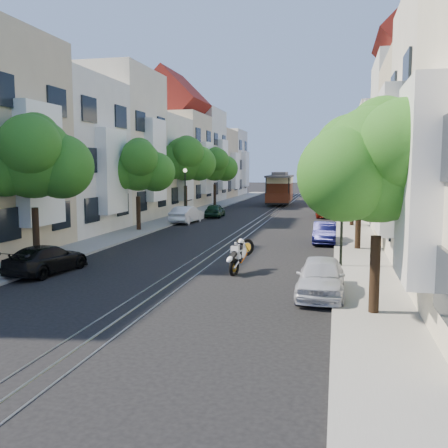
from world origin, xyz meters
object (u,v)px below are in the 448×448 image
Objects in this scene: cable_car at (280,187)px; parked_car_e_mid at (325,233)px; tree_e_a at (381,166)px; parked_car_w_mid at (187,215)px; tree_w_a at (34,159)px; parked_car_e_near at (321,277)px; tree_e_b at (361,160)px; parked_car_w_far at (215,210)px; sportbike_rider at (239,254)px; tree_w_c at (186,160)px; tree_w_b at (138,167)px; tree_e_d at (350,162)px; tree_w_d at (215,165)px; lamp_west at (185,186)px; parked_car_w_near at (47,259)px; lamp_east at (342,203)px; parked_car_e_far at (327,211)px; tree_e_c at (354,164)px.

parked_car_e_mid is at bearing -80.96° from cable_car.
tree_e_a is 1.55× the size of parked_car_w_mid.
tree_w_a reaches higher than parked_car_e_near.
parked_car_w_far is at bearing 126.60° from tree_e_b.
sportbike_rider is (-5.09, -6.83, -3.93)m from tree_e_b.
tree_w_a reaches higher than cable_car.
tree_w_b is at bearing -90.00° from tree_w_c.
tree_e_a is 1.79× the size of parked_car_w_far.
tree_w_c is at bearing 132.86° from parked_car_e_mid.
tree_e_d is 1.69× the size of parked_car_w_mid.
lamp_west is at bearing -86.56° from tree_w_d.
parked_car_e_mid is at bearing -128.08° from parked_car_w_near.
sportbike_rider reaches higher than parked_car_w_far.
tree_e_b reaches higher than lamp_east.
tree_e_d is 1.74× the size of parked_car_e_near.
tree_w_d reaches higher than parked_car_w_mid.
parked_car_e_mid reaches higher than parked_car_e_far.
lamp_east is at bearing 8.57° from tree_w_a.
tree_w_d is at bearing 139.34° from parked_car_e_far.
tree_w_d is at bearing 160.85° from tree_e_d.
parked_car_w_far is at bearing 83.12° from tree_w_a.
parked_car_w_near is (1.54, -1.72, -4.14)m from tree_w_a.
parked_car_e_far is (12.41, -9.30, -4.02)m from tree_w_d.
parked_car_w_far is (-9.67, -2.00, 0.02)m from parked_car_e_far.
tree_e_d is at bearing 87.96° from lamp_east.
cable_car is (-7.76, 32.12, -2.66)m from tree_e_b.
tree_e_c is at bearing -8.49° from lamp_west.
parked_car_e_near reaches higher than parked_car_w_near.
tree_w_b is at bearing -157.38° from tree_e_c.
cable_car reaches higher than parked_car_e_mid.
tree_w_b reaches higher than parked_car_w_mid.
parked_car_w_far is (2.74, -0.30, -4.47)m from tree_w_c.
lamp_west is at bearing 124.99° from lamp_east.
parked_car_w_far is (-11.66, 27.70, -3.80)m from tree_e_a.
tree_w_a is at bearing -41.19° from parked_car_w_near.
tree_w_d is 27.98m from parked_car_e_mid.
parked_car_e_mid is (5.95, -29.78, -1.47)m from cable_car.
tree_e_c is at bearing -116.21° from parked_car_w_near.
tree_w_d reaches higher than lamp_east.
tree_e_d reaches higher than parked_car_e_near.
tree_w_d is at bearing 90.00° from tree_w_b.
tree_e_c is 9.71m from parked_car_e_mid.
tree_w_b is (-14.40, 17.00, 0.00)m from tree_e_a.
tree_e_c is 3.39× the size of sportbike_rider.
parked_car_w_mid reaches higher than parked_car_w_near.
tree_e_d is 15.25m from tree_w_d.
parked_car_w_far is (1.08, 5.00, -0.07)m from parked_car_w_mid.
sportbike_rider is 0.48× the size of parked_car_w_mid.
lamp_west is (-13.56, 25.02, -1.55)m from tree_e_a.
cable_car reaches higher than parked_car_w_far.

